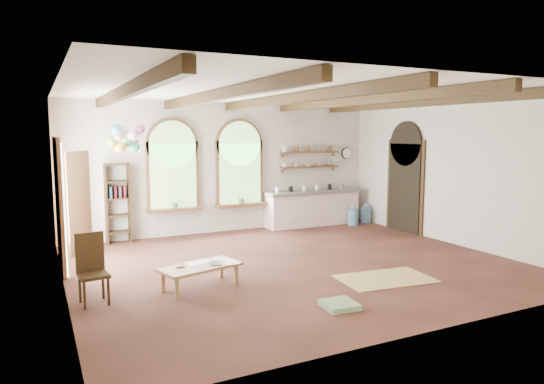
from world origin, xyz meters
TOP-DOWN VIEW (x-y plane):
  - floor at (0.00, 0.00)m, footprint 8.00×8.00m
  - ceiling_beams at (0.00, 0.00)m, footprint 6.20×6.80m
  - window_left at (-1.40, 3.43)m, footprint 1.30×0.28m
  - window_right at (0.30, 3.43)m, footprint 1.30×0.28m
  - left_doorway at (-3.95, 1.80)m, footprint 0.10×1.90m
  - right_doorway at (3.95, 1.50)m, footprint 0.10×1.30m
  - kitchen_counter at (2.30, 3.20)m, footprint 2.68×0.62m
  - wall_shelf_lower at (2.30, 3.38)m, footprint 1.70×0.24m
  - wall_shelf_upper at (2.30, 3.38)m, footprint 1.70×0.24m
  - wall_clock at (3.55, 3.45)m, footprint 0.32×0.04m
  - bookshelf at (-2.70, 3.32)m, footprint 0.53×0.32m
  - coffee_table at (-2.04, -0.57)m, footprint 1.40×0.91m
  - side_chair at (-3.65, -0.58)m, footprint 0.45×0.45m
  - floor_mat at (0.92, -1.52)m, footprint 1.65×1.13m
  - floor_cushion at (-0.54, -2.30)m, footprint 0.50×0.50m
  - water_jug_a at (3.27, 2.70)m, footprint 0.28×0.28m
  - water_jug_b at (3.82, 2.87)m, footprint 0.27×0.27m
  - balloon_cluster at (-2.63, 2.30)m, footprint 0.72×0.75m
  - table_book at (-2.42, -0.47)m, footprint 0.19×0.24m
  - tablet at (-1.79, -0.60)m, footprint 0.21×0.27m
  - potted_plant_left at (-1.40, 3.32)m, footprint 0.27×0.23m
  - potted_plant_right at (0.30, 3.32)m, footprint 0.27×0.23m
  - shelf_cup_a at (1.55, 3.38)m, footprint 0.12×0.10m
  - shelf_cup_b at (1.90, 3.38)m, footprint 0.10×0.10m
  - shelf_bowl_a at (2.25, 3.38)m, footprint 0.22×0.22m
  - shelf_bowl_b at (2.60, 3.38)m, footprint 0.20×0.20m
  - shelf_vase at (2.95, 3.38)m, footprint 0.18×0.18m

SIDE VIEW (x-z plane):
  - floor at x=0.00m, z-range 0.00..0.00m
  - floor_mat at x=0.92m, z-range 0.00..0.02m
  - floor_cushion at x=-0.54m, z-range 0.00..0.08m
  - water_jug_b at x=3.82m, z-range -0.04..0.49m
  - water_jug_a at x=3.27m, z-range -0.04..0.51m
  - side_chair at x=-3.65m, z-range -0.22..0.81m
  - coffee_table at x=-2.04m, z-range 0.14..0.51m
  - tablet at x=-1.79m, z-range 0.37..0.38m
  - table_book at x=-2.42m, z-range 0.37..0.39m
  - kitchen_counter at x=2.30m, z-range 0.01..0.95m
  - potted_plant_left at x=-1.40m, z-range 0.70..1.00m
  - potted_plant_right at x=0.30m, z-range 0.70..1.00m
  - bookshelf at x=-2.70m, z-range 0.00..1.80m
  - right_doorway at x=3.95m, z-range -0.10..2.30m
  - left_doorway at x=-3.95m, z-range -0.10..2.40m
  - wall_shelf_lower at x=2.30m, z-range 1.53..1.57m
  - shelf_bowl_a at x=2.25m, z-range 1.57..1.62m
  - shelf_bowl_b at x=2.60m, z-range 1.57..1.63m
  - shelf_cup_b at x=1.90m, z-range 1.57..1.66m
  - shelf_cup_a at x=1.55m, z-range 1.57..1.67m
  - window_left at x=-1.40m, z-range 0.53..2.73m
  - window_right at x=0.30m, z-range 0.53..2.73m
  - shelf_vase at x=2.95m, z-range 1.57..1.76m
  - wall_clock at x=3.55m, z-range 1.74..2.06m
  - wall_shelf_upper at x=2.30m, z-range 1.93..1.97m
  - balloon_cluster at x=-2.63m, z-range 1.77..2.90m
  - ceiling_beams at x=0.00m, z-range 3.01..3.19m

